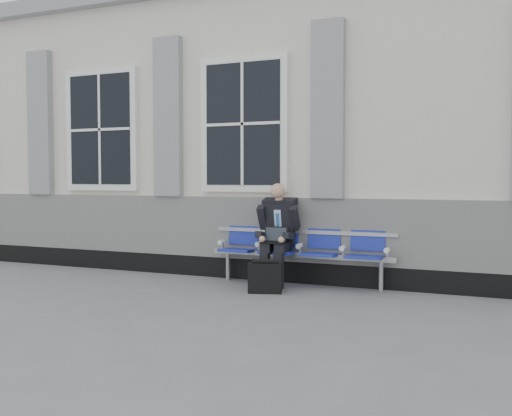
% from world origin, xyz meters
% --- Properties ---
extents(ground, '(70.00, 70.00, 0.00)m').
position_xyz_m(ground, '(0.00, 0.00, 0.00)').
color(ground, slate).
rests_on(ground, ground).
extents(station_building, '(14.40, 4.40, 4.49)m').
position_xyz_m(station_building, '(-0.02, 3.47, 2.22)').
color(station_building, silver).
rests_on(station_building, ground).
extents(bench, '(2.60, 0.47, 0.91)m').
position_xyz_m(bench, '(1.27, 1.32, 0.55)').
color(bench, '#9EA0A3').
rests_on(bench, ground).
extents(businessman, '(0.57, 0.77, 1.40)m').
position_xyz_m(businessman, '(0.97, 1.19, 0.76)').
color(businessman, black).
rests_on(businessman, ground).
extents(briefcase, '(0.46, 0.30, 0.44)m').
position_xyz_m(briefcase, '(1.01, 0.64, 0.20)').
color(briefcase, black).
rests_on(briefcase, ground).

